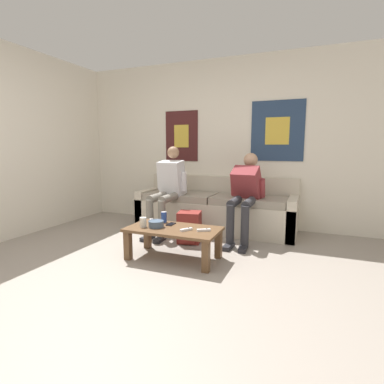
% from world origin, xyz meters
% --- Properties ---
extents(ground_plane, '(18.00, 18.00, 0.00)m').
position_xyz_m(ground_plane, '(0.00, 0.00, 0.00)').
color(ground_plane, gray).
extents(wall_back, '(10.00, 0.07, 2.55)m').
position_xyz_m(wall_back, '(0.00, 2.43, 1.28)').
color(wall_back, silver).
rests_on(wall_back, ground_plane).
extents(couch, '(2.32, 0.74, 0.77)m').
position_xyz_m(couch, '(0.09, 2.06, 0.29)').
color(couch, beige).
rests_on(couch, ground_plane).
extents(coffee_table, '(1.01, 0.53, 0.35)m').
position_xyz_m(coffee_table, '(0.04, 0.72, 0.28)').
color(coffee_table, brown).
rests_on(coffee_table, ground_plane).
extents(person_seated_adult, '(0.47, 0.85, 1.23)m').
position_xyz_m(person_seated_adult, '(-0.48, 1.64, 0.66)').
color(person_seated_adult, gray).
rests_on(person_seated_adult, ground_plane).
extents(person_seated_teen, '(0.47, 1.00, 1.14)m').
position_xyz_m(person_seated_teen, '(0.60, 1.73, 0.64)').
color(person_seated_teen, '#2D2D33').
rests_on(person_seated_teen, ground_plane).
extents(backpack, '(0.33, 0.33, 0.40)m').
position_xyz_m(backpack, '(-0.02, 1.31, 0.19)').
color(backpack, maroon).
rests_on(backpack, ground_plane).
extents(ceramic_bowl, '(0.17, 0.17, 0.07)m').
position_xyz_m(ceramic_bowl, '(-0.15, 0.68, 0.39)').
color(ceramic_bowl, '#475B75').
rests_on(ceramic_bowl, coffee_table).
extents(pillar_candle, '(0.07, 0.07, 0.12)m').
position_xyz_m(pillar_candle, '(-0.29, 0.63, 0.40)').
color(pillar_candle, silver).
rests_on(pillar_candle, coffee_table).
extents(drink_can_blue, '(0.07, 0.07, 0.12)m').
position_xyz_m(drink_can_blue, '(-0.17, 0.90, 0.41)').
color(drink_can_blue, '#28479E').
rests_on(drink_can_blue, coffee_table).
extents(game_controller_near_left, '(0.10, 0.14, 0.03)m').
position_xyz_m(game_controller_near_left, '(0.21, 0.67, 0.36)').
color(game_controller_near_left, white).
rests_on(game_controller_near_left, coffee_table).
extents(game_controller_near_right, '(0.11, 0.14, 0.03)m').
position_xyz_m(game_controller_near_right, '(-0.32, 0.87, 0.36)').
color(game_controller_near_right, white).
rests_on(game_controller_near_right, coffee_table).
extents(game_controller_far_center, '(0.14, 0.10, 0.03)m').
position_xyz_m(game_controller_far_center, '(0.39, 0.72, 0.36)').
color(game_controller_far_center, white).
rests_on(game_controller_far_center, coffee_table).
extents(cell_phone, '(0.07, 0.14, 0.01)m').
position_xyz_m(cell_phone, '(-0.05, 0.84, 0.35)').
color(cell_phone, black).
rests_on(cell_phone, coffee_table).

